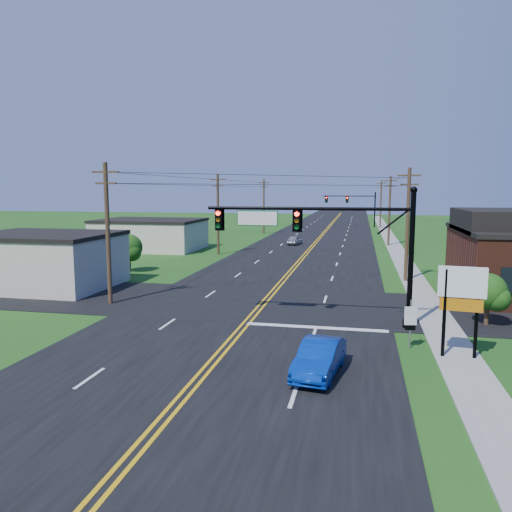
% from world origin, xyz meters
% --- Properties ---
extents(ground, '(260.00, 260.00, 0.00)m').
position_xyz_m(ground, '(0.00, 0.00, 0.00)').
color(ground, '#194513').
rests_on(ground, ground).
extents(road_main, '(16.00, 220.00, 0.04)m').
position_xyz_m(road_main, '(0.00, 50.00, 0.02)').
color(road_main, black).
rests_on(road_main, ground).
extents(road_cross, '(70.00, 10.00, 0.04)m').
position_xyz_m(road_cross, '(0.00, 12.00, 0.02)').
color(road_cross, black).
rests_on(road_cross, ground).
extents(sidewalk, '(2.00, 160.00, 0.08)m').
position_xyz_m(sidewalk, '(10.50, 40.00, 0.04)').
color(sidewalk, gray).
rests_on(sidewalk, ground).
extents(signal_mast_main, '(11.30, 0.60, 7.48)m').
position_xyz_m(signal_mast_main, '(4.34, 8.00, 4.75)').
color(signal_mast_main, black).
rests_on(signal_mast_main, ground).
extents(signal_mast_far, '(10.98, 0.60, 7.48)m').
position_xyz_m(signal_mast_far, '(4.44, 80.00, 4.55)').
color(signal_mast_far, black).
rests_on(signal_mast_far, ground).
extents(cream_bldg_near, '(10.20, 8.20, 4.10)m').
position_xyz_m(cream_bldg_near, '(-17.00, 14.00, 2.06)').
color(cream_bldg_near, silver).
rests_on(cream_bldg_near, ground).
extents(cream_bldg_far, '(12.20, 9.20, 3.70)m').
position_xyz_m(cream_bldg_far, '(-19.00, 38.00, 1.86)').
color(cream_bldg_far, silver).
rests_on(cream_bldg_far, ground).
extents(utility_pole_left_a, '(1.80, 0.28, 9.00)m').
position_xyz_m(utility_pole_left_a, '(-9.50, 10.00, 4.72)').
color(utility_pole_left_a, '#3C2C1B').
rests_on(utility_pole_left_a, ground).
extents(utility_pole_left_b, '(1.80, 0.28, 9.00)m').
position_xyz_m(utility_pole_left_b, '(-9.50, 35.00, 4.72)').
color(utility_pole_left_b, '#3C2C1B').
rests_on(utility_pole_left_b, ground).
extents(utility_pole_left_c, '(1.80, 0.28, 9.00)m').
position_xyz_m(utility_pole_left_c, '(-9.50, 62.00, 4.72)').
color(utility_pole_left_c, '#3C2C1B').
rests_on(utility_pole_left_c, ground).
extents(utility_pole_right_a, '(1.80, 0.28, 9.00)m').
position_xyz_m(utility_pole_right_a, '(9.80, 22.00, 4.72)').
color(utility_pole_right_a, '#3C2C1B').
rests_on(utility_pole_right_a, ground).
extents(utility_pole_right_b, '(1.80, 0.28, 9.00)m').
position_xyz_m(utility_pole_right_b, '(9.80, 48.00, 4.72)').
color(utility_pole_right_b, '#3C2C1B').
rests_on(utility_pole_right_b, ground).
extents(utility_pole_right_c, '(1.80, 0.28, 9.00)m').
position_xyz_m(utility_pole_right_c, '(9.80, 78.00, 4.72)').
color(utility_pole_right_c, '#3C2C1B').
rests_on(utility_pole_right_c, ground).
extents(tree_right_back, '(3.00, 3.00, 4.10)m').
position_xyz_m(tree_right_back, '(16.00, 26.00, 2.60)').
color(tree_right_back, '#3C2C1B').
rests_on(tree_right_back, ground).
extents(shrub_corner, '(2.00, 2.00, 2.86)m').
position_xyz_m(shrub_corner, '(13.00, 9.50, 1.85)').
color(shrub_corner, '#3C2C1B').
rests_on(shrub_corner, ground).
extents(tree_left, '(2.40, 2.40, 3.37)m').
position_xyz_m(tree_left, '(-14.00, 22.00, 2.16)').
color(tree_left, '#3C2C1B').
rests_on(tree_left, ground).
extents(blue_car, '(2.01, 4.27, 1.35)m').
position_xyz_m(blue_car, '(4.72, 0.27, 0.68)').
color(blue_car, '#0732AB').
rests_on(blue_car, ground).
extents(distant_car, '(1.94, 3.68, 1.19)m').
position_xyz_m(distant_car, '(-2.31, 46.59, 0.60)').
color(distant_car, '#A8A7AC').
rests_on(distant_car, ground).
extents(route_sign, '(0.57, 0.13, 2.30)m').
position_xyz_m(route_sign, '(8.54, 4.47, 1.34)').
color(route_sign, slate).
rests_on(route_sign, ground).
extents(stop_sign, '(0.79, 0.36, 2.36)m').
position_xyz_m(stop_sign, '(12.42, 12.85, 1.70)').
color(stop_sign, slate).
rests_on(stop_sign, ground).
extents(pylon_sign, '(1.99, 0.50, 4.05)m').
position_xyz_m(pylon_sign, '(10.50, 3.47, 2.96)').
color(pylon_sign, black).
rests_on(pylon_sign, ground).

